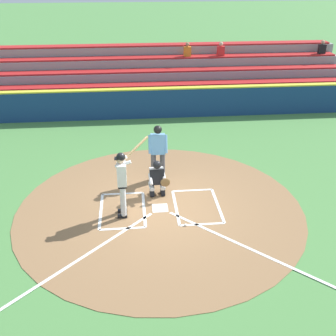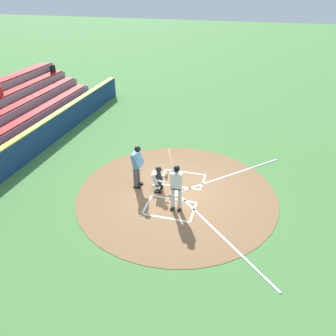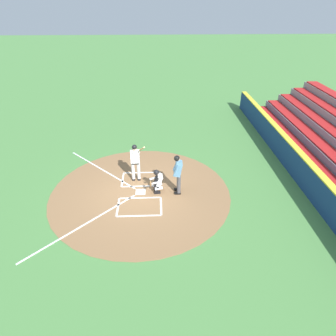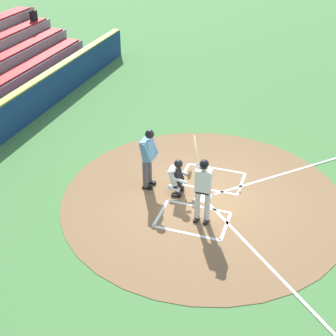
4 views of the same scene
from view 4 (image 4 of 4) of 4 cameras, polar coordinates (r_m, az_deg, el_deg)
ground_plane at (r=13.29m, az=4.29°, el=-3.68°), size 120.00×120.00×0.00m
dirt_circle at (r=13.28m, az=4.30°, el=-3.66°), size 8.00×8.00×0.01m
home_plate_and_chalk at (r=13.14m, az=8.01°, el=-4.32°), size 7.93×4.91×0.01m
batter at (r=11.82m, az=4.28°, el=-2.20°), size 0.92×0.72×2.13m
catcher at (r=13.11m, az=1.21°, el=-1.01°), size 0.61×0.61×1.13m
plate_umpire at (r=13.18m, az=-2.44°, el=1.64°), size 0.59×0.42×1.86m
baseball at (r=13.61m, az=8.72°, el=-2.86°), size 0.07×0.07×0.07m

